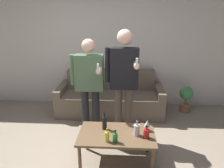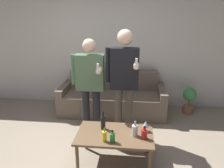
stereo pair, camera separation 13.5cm
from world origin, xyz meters
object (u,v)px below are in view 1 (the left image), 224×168
coffee_table (117,137)px  person_standing_left (89,81)px  couch (110,98)px  bottle_orange (146,133)px  person_standing_right (124,76)px

coffee_table → person_standing_left: size_ratio=0.63×
couch → person_standing_left: size_ratio=1.31×
couch → person_standing_left: 1.09m
couch → coffee_table: 1.63m
bottle_orange → person_standing_right: bearing=111.6°
bottle_orange → person_standing_left: person_standing_left is taller
couch → person_standing_right: bearing=-73.6°
coffee_table → bottle_orange: bearing=-11.6°
couch → bottle_orange: 1.81m
bottle_orange → person_standing_left: 1.29m
couch → person_standing_right: person_standing_right is taller
bottle_orange → couch: bearing=108.8°
couch → bottle_orange: couch is taller
bottle_orange → person_standing_right: person_standing_right is taller
bottle_orange → person_standing_right: 0.98m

